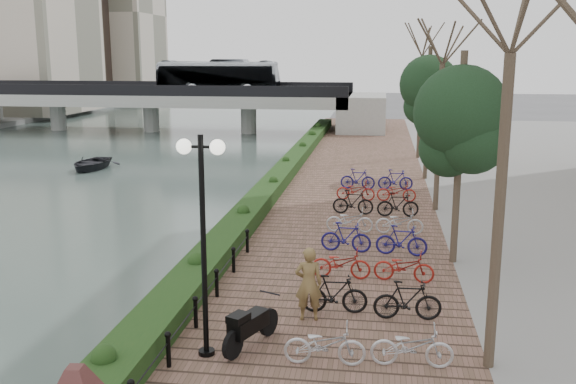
% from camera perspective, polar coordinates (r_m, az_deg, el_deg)
% --- Properties ---
extents(river_water, '(30.00, 130.00, 0.02)m').
position_cam_1_polar(river_water, '(41.89, -21.39, 1.84)').
color(river_water, '#455751').
rests_on(river_water, ground).
extents(promenade, '(8.00, 75.00, 0.50)m').
position_cam_1_polar(promenade, '(29.13, 4.84, -1.08)').
color(promenade, brown).
rests_on(promenade, ground).
extents(hedge, '(1.10, 56.00, 0.60)m').
position_cam_1_polar(hedge, '(31.81, -0.99, 1.10)').
color(hedge, '#173D16').
rests_on(hedge, promenade).
extents(chain_fence, '(0.10, 14.10, 0.70)m').
position_cam_1_polar(chain_fence, '(14.78, -9.32, -12.11)').
color(chain_fence, black).
rests_on(chain_fence, promenade).
extents(lamppost, '(1.02, 0.32, 4.79)m').
position_cam_1_polar(lamppost, '(13.32, -7.64, -0.61)').
color(lamppost, black).
rests_on(lamppost, promenade).
extents(motorcycle, '(1.17, 1.79, 1.07)m').
position_cam_1_polar(motorcycle, '(14.50, -3.27, -11.63)').
color(motorcycle, black).
rests_on(motorcycle, promenade).
extents(pedestrian, '(0.73, 0.53, 1.85)m').
position_cam_1_polar(pedestrian, '(15.74, 1.84, -8.14)').
color(pedestrian, brown).
rests_on(pedestrian, promenade).
extents(bicycle_parking, '(2.40, 19.89, 1.00)m').
position_cam_1_polar(bicycle_parking, '(22.26, 7.65, -3.37)').
color(bicycle_parking, silver).
rests_on(bicycle_parking, promenade).
extents(street_trees, '(3.20, 37.12, 6.80)m').
position_cam_1_polar(street_trees, '(23.83, 13.93, 4.07)').
color(street_trees, '#3A2E22').
rests_on(street_trees, promenade).
extents(bridge, '(36.00, 10.77, 6.50)m').
position_cam_1_polar(bridge, '(59.17, -10.95, 8.50)').
color(bridge, '#9D9D98').
rests_on(bridge, ground).
extents(boat, '(2.78, 3.83, 0.78)m').
position_cam_1_polar(boat, '(40.87, -17.15, 2.47)').
color(boat, black).
rests_on(boat, river_water).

